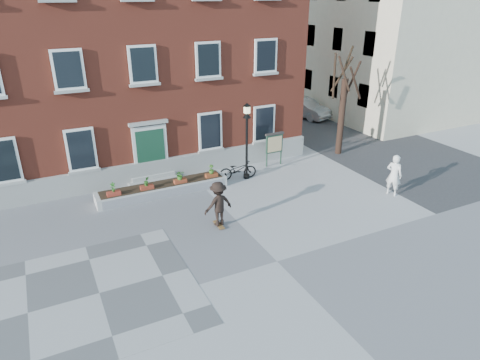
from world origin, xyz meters
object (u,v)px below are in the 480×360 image
parked_car (305,108)px  bicycle (238,170)px  bystander (394,175)px  skateboarder (218,204)px  notice_board (274,144)px  lamp_post (247,131)px

parked_car → bicycle: bearing=-153.1°
bystander → skateboarder: bystander is taller
skateboarder → parked_car: bearing=44.6°
parked_car → bystander: 13.92m
notice_board → skateboarder: size_ratio=0.95×
notice_board → parked_car: bearing=46.7°
bicycle → parked_car: size_ratio=0.46×
lamp_post → skateboarder: 5.31m
lamp_post → skateboarder: (-3.27, -3.90, -1.52)m
bystander → lamp_post: (-5.27, 4.79, 1.54)m
bystander → skateboarder: size_ratio=1.02×
bicycle → lamp_post: size_ratio=0.50×
bystander → lamp_post: bearing=23.3°
parked_car → skateboarder: bearing=-149.2°
parked_car → lamp_post: (-9.33, -8.53, 1.84)m
bicycle → bystander: bearing=-120.9°
bicycle → bystander: size_ratio=0.98×
bystander → lamp_post: size_ratio=0.51×
lamp_post → notice_board: lamp_post is taller
parked_car → bystander: size_ratio=2.14×
bicycle → notice_board: (2.61, 0.81, 0.75)m
bicycle → skateboarder: 4.92m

